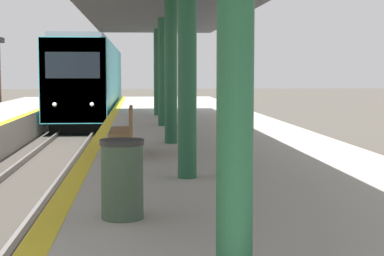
% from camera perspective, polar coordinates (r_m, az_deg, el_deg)
% --- Properties ---
extents(train, '(2.71, 22.49, 4.30)m').
position_cam_1_polar(train, '(37.39, -8.85, 4.23)').
color(train, black).
rests_on(train, ground).
extents(station_canopy, '(4.48, 23.90, 3.41)m').
position_cam_1_polar(station_canopy, '(14.51, -1.92, 11.33)').
color(station_canopy, '#1E5133').
rests_on(station_canopy, platform_right).
extents(trash_bin, '(0.48, 0.48, 0.87)m').
position_cam_1_polar(trash_bin, '(7.06, -6.22, -4.52)').
color(trash_bin, '#384C38').
rests_on(trash_bin, platform_right).
extents(bench, '(0.44, 1.67, 0.92)m').
position_cam_1_polar(bench, '(12.58, -6.01, -0.12)').
color(bench, brown).
rests_on(bench, platform_right).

